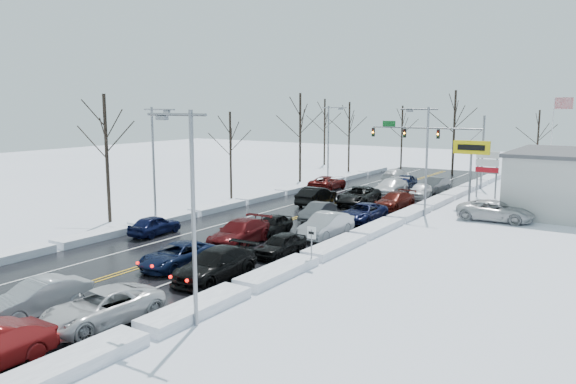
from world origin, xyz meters
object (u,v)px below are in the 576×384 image
Objects in this scene: tires_plus_sign at (471,152)px; oncoming_car_0 at (316,205)px; flagpole at (554,136)px; traffic_signal_mast at (438,137)px.

tires_plus_sign is 1.17× the size of oncoming_car_0.
flagpole reaches higher than oncoming_car_0.
flagpole is at bearing -131.00° from oncoming_car_0.
traffic_signal_mast reaches higher than oncoming_car_0.
oncoming_car_0 is at bearing -105.21° from traffic_signal_mast.
flagpole is 27.20m from oncoming_car_0.
tires_plus_sign is 14.65m from oncoming_car_0.
traffic_signal_mast is at bearing -107.02° from oncoming_car_0.
tires_plus_sign is (7.05, -12.00, -0.49)m from traffic_signal_mast.
tires_plus_sign reaches higher than oncoming_car_0.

